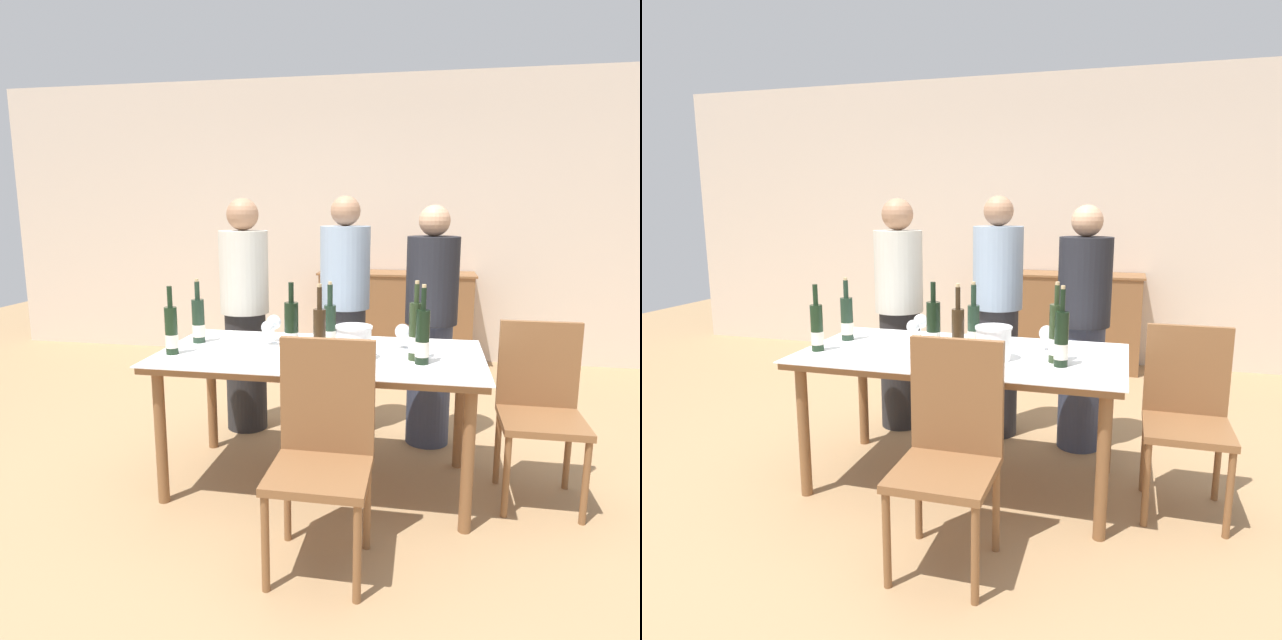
# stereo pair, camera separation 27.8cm
# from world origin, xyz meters

# --- Properties ---
(ground_plane) EXTENTS (12.00, 12.00, 0.00)m
(ground_plane) POSITION_xyz_m (0.00, 0.00, 0.00)
(ground_plane) COLOR #A37F56
(back_wall) EXTENTS (8.00, 0.10, 2.80)m
(back_wall) POSITION_xyz_m (0.00, 2.91, 1.40)
(back_wall) COLOR beige
(back_wall) RESTS_ON ground_plane
(sideboard_cabinet) EXTENTS (1.50, 0.46, 0.92)m
(sideboard_cabinet) POSITION_xyz_m (0.26, 2.62, 0.46)
(sideboard_cabinet) COLOR brown
(sideboard_cabinet) RESTS_ON ground_plane
(dining_table) EXTENTS (1.74, 0.91, 0.76)m
(dining_table) POSITION_xyz_m (0.00, 0.00, 0.69)
(dining_table) COLOR brown
(dining_table) RESTS_ON ground_plane
(ice_bucket) EXTENTS (0.19, 0.19, 0.17)m
(ice_bucket) POSITION_xyz_m (0.19, -0.09, 0.85)
(ice_bucket) COLOR white
(ice_bucket) RESTS_ON dining_table
(wine_bottle_0) EXTENTS (0.07, 0.07, 0.37)m
(wine_bottle_0) POSITION_xyz_m (0.04, 0.10, 0.88)
(wine_bottle_0) COLOR #1E3323
(wine_bottle_0) RESTS_ON dining_table
(wine_bottle_1) EXTENTS (0.07, 0.07, 0.37)m
(wine_bottle_1) POSITION_xyz_m (-0.77, -0.18, 0.89)
(wine_bottle_1) COLOR black
(wine_bottle_1) RESTS_ON dining_table
(wine_bottle_2) EXTENTS (0.07, 0.07, 0.41)m
(wine_bottle_2) POSITION_xyz_m (0.51, -0.06, 0.90)
(wine_bottle_2) COLOR #28381E
(wine_bottle_2) RESTS_ON dining_table
(wine_bottle_3) EXTENTS (0.07, 0.07, 0.40)m
(wine_bottle_3) POSITION_xyz_m (0.54, -0.13, 0.89)
(wine_bottle_3) COLOR black
(wine_bottle_3) RESTS_ON dining_table
(wine_bottle_4) EXTENTS (0.08, 0.08, 0.39)m
(wine_bottle_4) POSITION_xyz_m (-0.15, -0.04, 0.89)
(wine_bottle_4) COLOR black
(wine_bottle_4) RESTS_ON dining_table
(wine_bottle_5) EXTENTS (0.06, 0.06, 0.40)m
(wine_bottle_5) POSITION_xyz_m (0.03, -0.19, 0.89)
(wine_bottle_5) COLOR #332314
(wine_bottle_5) RESTS_ON dining_table
(wine_bottle_6) EXTENTS (0.07, 0.07, 0.37)m
(wine_bottle_6) POSITION_xyz_m (-0.74, 0.11, 0.88)
(wine_bottle_6) COLOR #1E3323
(wine_bottle_6) RESTS_ON dining_table
(wine_glass_0) EXTENTS (0.08, 0.08, 0.14)m
(wine_glass_0) POSITION_xyz_m (-0.32, 0.11, 0.86)
(wine_glass_0) COLOR white
(wine_glass_0) RESTS_ON dining_table
(wine_glass_1) EXTENTS (0.09, 0.09, 0.14)m
(wine_glass_1) POSITION_xyz_m (0.43, 0.17, 0.85)
(wine_glass_1) COLOR white
(wine_glass_1) RESTS_ON dining_table
(wine_glass_2) EXTENTS (0.08, 0.08, 0.16)m
(wine_glass_2) POSITION_xyz_m (-0.31, 0.21, 0.87)
(wine_glass_2) COLOR white
(wine_glass_2) RESTS_ON dining_table
(chair_near_front) EXTENTS (0.42, 0.42, 0.98)m
(chair_near_front) POSITION_xyz_m (0.14, -0.68, 0.55)
(chair_near_front) COLOR brown
(chair_near_front) RESTS_ON ground_plane
(chair_right_end) EXTENTS (0.42, 0.42, 0.94)m
(chair_right_end) POSITION_xyz_m (1.16, 0.09, 0.54)
(chair_right_end) COLOR brown
(chair_right_end) RESTS_ON ground_plane
(person_host) EXTENTS (0.33, 0.33, 1.60)m
(person_host) POSITION_xyz_m (-0.66, 0.74, 0.80)
(person_host) COLOR #262628
(person_host) RESTS_ON ground_plane
(person_guest_left) EXTENTS (0.33, 0.33, 1.61)m
(person_guest_left) POSITION_xyz_m (0.02, 0.78, 0.81)
(person_guest_left) COLOR #2D2D33
(person_guest_left) RESTS_ON ground_plane
(person_guest_right) EXTENTS (0.33, 0.33, 1.55)m
(person_guest_right) POSITION_xyz_m (0.59, 0.70, 0.77)
(person_guest_right) COLOR #383F56
(person_guest_right) RESTS_ON ground_plane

